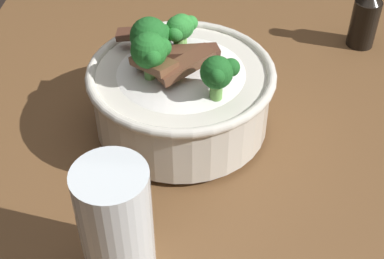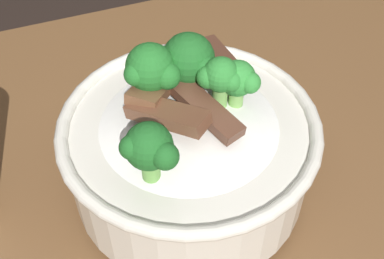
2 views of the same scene
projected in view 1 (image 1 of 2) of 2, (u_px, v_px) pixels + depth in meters
dining_table at (224, 164)px, 0.85m from camera, size 1.38×0.79×0.78m
rice_bowl at (181, 89)px, 0.67m from camera, size 0.23×0.23×0.15m
drinking_glass at (117, 231)px, 0.52m from camera, size 0.07×0.07×0.14m
soy_sauce_bottle at (366, 17)px, 0.83m from camera, size 0.04×0.04×0.11m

